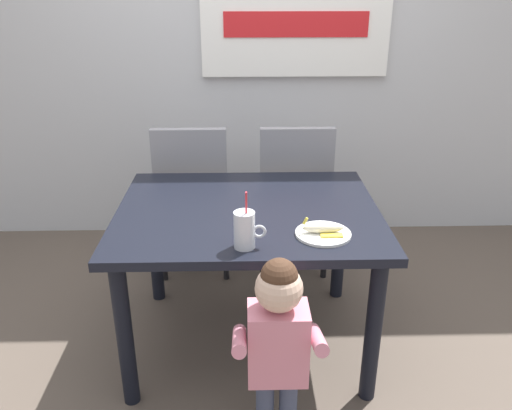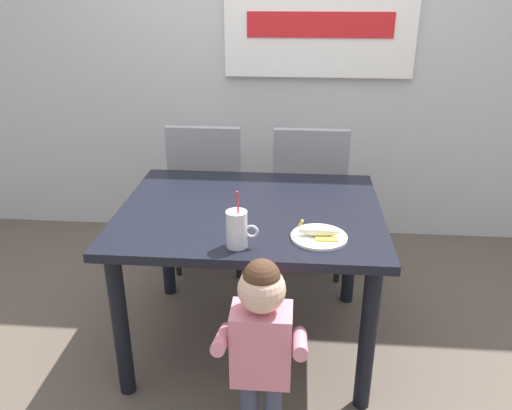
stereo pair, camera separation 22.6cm
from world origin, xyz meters
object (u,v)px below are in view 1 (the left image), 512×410
(dining_table, at_px, (248,229))
(toddler_standing, at_px, (278,335))
(dining_chair_right, at_px, (294,191))
(peeled_banana, at_px, (324,228))
(milk_cup, at_px, (245,232))
(snack_plate, at_px, (323,234))
(dining_chair_left, at_px, (193,192))

(dining_table, bearing_deg, toddler_standing, -81.23)
(dining_chair_right, relative_size, peeled_banana, 5.58)
(milk_cup, height_order, peeled_banana, milk_cup)
(snack_plate, xyz_separation_m, peeled_banana, (0.00, -0.00, 0.03))
(dining_chair_right, xyz_separation_m, snack_plate, (0.02, -0.99, 0.21))
(dining_table, xyz_separation_m, snack_plate, (0.31, -0.28, 0.11))
(dining_table, distance_m, peeled_banana, 0.44)
(dining_table, relative_size, dining_chair_right, 1.25)
(dining_table, height_order, toddler_standing, toddler_standing)
(dining_chair_right, bearing_deg, milk_cup, 74.47)
(dining_chair_left, bearing_deg, toddler_standing, 107.26)
(milk_cup, xyz_separation_m, peeled_banana, (0.32, 0.09, -0.04))
(dining_chair_right, distance_m, snack_plate, 1.01)
(toddler_standing, bearing_deg, snack_plate, 60.88)
(dining_table, relative_size, toddler_standing, 1.43)
(dining_table, distance_m, milk_cup, 0.41)
(dining_table, xyz_separation_m, dining_chair_left, (-0.32, 0.71, -0.10))
(toddler_standing, bearing_deg, dining_chair_right, 82.26)
(dining_table, bearing_deg, snack_plate, -42.04)
(toddler_standing, bearing_deg, peeled_banana, 60.64)
(dining_table, relative_size, snack_plate, 5.22)
(toddler_standing, distance_m, peeled_banana, 0.49)
(toddler_standing, height_order, milk_cup, milk_cup)
(dining_chair_right, distance_m, peeled_banana, 1.01)
(toddler_standing, xyz_separation_m, milk_cup, (-0.12, 0.28, 0.28))
(dining_table, distance_m, snack_plate, 0.43)
(snack_plate, bearing_deg, dining_table, 137.96)
(dining_chair_left, relative_size, dining_chair_right, 1.00)
(dining_chair_right, bearing_deg, toddler_standing, 82.26)
(milk_cup, bearing_deg, dining_chair_right, 74.47)
(milk_cup, bearing_deg, peeled_banana, 16.26)
(dining_table, bearing_deg, peeled_banana, -41.98)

